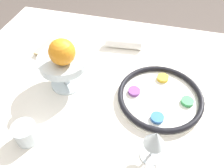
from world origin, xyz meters
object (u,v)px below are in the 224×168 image
seder_plate (160,97)px  wine_glass (155,140)px  cup_near (26,133)px  bread_plate (53,51)px  fruit_stand (63,64)px  orange_fruit (62,52)px  napkin_roll (124,43)px

seder_plate → wine_glass: wine_glass is taller
wine_glass → cup_near: 0.40m
bread_plate → fruit_stand: bearing=129.5°
bread_plate → orange_fruit: bearing=129.5°
fruit_stand → cup_near: bearing=83.7°
wine_glass → cup_near: bearing=5.9°
napkin_roll → bread_plate: bearing=20.8°
seder_plate → cup_near: (0.39, 0.27, 0.02)m
seder_plate → cup_near: size_ratio=4.20×
seder_plate → wine_glass: (0.00, 0.23, 0.08)m
bread_plate → cup_near: (-0.11, 0.43, 0.03)m
fruit_stand → orange_fruit: 0.08m
wine_glass → napkin_roll: bearing=-68.9°
orange_fruit → seder_plate: bearing=-175.2°
seder_plate → cup_near: 0.48m
wine_glass → napkin_roll: size_ratio=0.78×
fruit_stand → cup_near: fruit_stand is taller
fruit_stand → orange_fruit: size_ratio=2.02×
orange_fruit → napkin_roll: size_ratio=0.53×
fruit_stand → bread_plate: 0.24m
fruit_stand → wine_glass: bearing=148.8°
wine_glass → fruit_stand: size_ratio=0.72×
bread_plate → napkin_roll: napkin_roll is taller
bread_plate → cup_near: bearing=104.4°
orange_fruit → napkin_roll: bearing=-116.4°
wine_glass → fruit_stand: (0.36, -0.22, 0.01)m
seder_plate → napkin_roll: (0.20, -0.27, 0.01)m
orange_fruit → bread_plate: (0.15, -0.19, -0.17)m
wine_glass → bread_plate: 0.63m
cup_near → seder_plate: bearing=-145.7°
fruit_stand → cup_near: (0.03, 0.26, -0.07)m
seder_plate → bread_plate: seder_plate is taller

